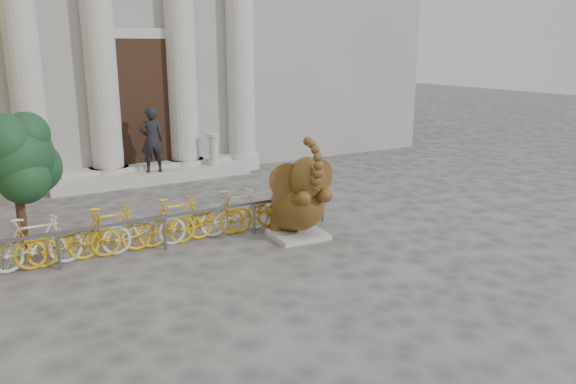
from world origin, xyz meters
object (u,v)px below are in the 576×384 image
elephant_statue (299,201)px  bike_rack (160,223)px  tree (16,158)px  pedestrian (152,140)px

elephant_statue → bike_rack: elephant_statue is taller
elephant_statue → bike_rack: (-2.73, 0.95, -0.31)m
tree → pedestrian: (3.97, 4.69, -0.65)m
bike_rack → tree: tree is taller
bike_rack → tree: (-2.43, 0.72, 1.47)m
elephant_statue → tree: 5.54m
elephant_statue → tree: size_ratio=0.79×
bike_rack → pedestrian: size_ratio=4.17×
bike_rack → pedestrian: pedestrian is taller
elephant_statue → tree: tree is taller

